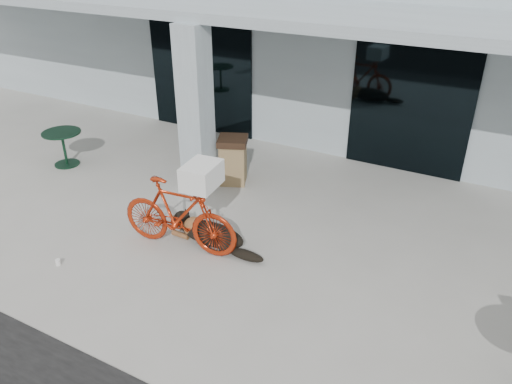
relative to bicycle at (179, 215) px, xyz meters
The scene contains 12 objects.
ground 0.93m from the bicycle, 34.29° to the right, with size 80.00×80.00×0.00m, color #ABA9A1.
building 8.29m from the bicycle, 85.86° to the left, with size 22.00×7.00×4.50m, color #A7B7BE.
storefront_glass_left 5.33m from the bicycle, 119.71° to the left, with size 2.80×0.06×2.70m, color black.
storefront_glass_right 5.22m from the bicycle, 62.48° to the left, with size 2.40×0.06×2.70m, color black.
column 2.32m from the bicycle, 115.68° to the left, with size 0.50×0.50×3.12m, color #A7B7BE.
overhang 4.17m from the bicycle, 79.61° to the left, with size 22.00×2.80×0.18m, color #A7B7BE.
bicycle is the anchor object (origin of this frame).
laundry_basket 0.90m from the bicycle, ahead, with size 0.60×0.45×0.36m, color white.
dog 0.62m from the bicycle, 36.99° to the left, with size 1.33×0.44×0.44m, color black, non-canonical shape.
cup_near_dog 1.95m from the bicycle, 137.03° to the right, with size 0.08×0.08×0.10m, color white.
cafe_table_near 4.27m from the bicycle, 160.82° to the left, with size 0.80×0.80×0.75m, color #113320, non-canonical shape.
trash_receptacle 2.44m from the bicycle, 100.42° to the left, with size 0.56×0.56×0.95m, color olive, non-canonical shape.
Camera 1 is at (3.62, -4.88, 4.56)m, focal length 35.00 mm.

